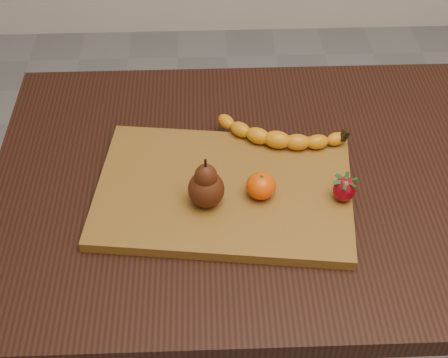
{
  "coord_description": "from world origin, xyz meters",
  "views": [
    {
      "loc": [
        -0.1,
        -0.81,
        1.57
      ],
      "look_at": [
        -0.07,
        -0.04,
        0.8
      ],
      "focal_mm": 50.0,
      "sensor_mm": 36.0,
      "label": 1
    }
  ],
  "objects_px": {
    "mandarin": "(261,186)",
    "pear": "(206,182)",
    "cutting_board": "(224,191)",
    "table": "(260,213)"
  },
  "relations": [
    {
      "from": "cutting_board",
      "to": "mandarin",
      "type": "relative_size",
      "value": 8.54
    },
    {
      "from": "mandarin",
      "to": "pear",
      "type": "bearing_deg",
      "value": -172.14
    },
    {
      "from": "cutting_board",
      "to": "pear",
      "type": "relative_size",
      "value": 4.59
    },
    {
      "from": "pear",
      "to": "mandarin",
      "type": "height_order",
      "value": "pear"
    },
    {
      "from": "table",
      "to": "mandarin",
      "type": "bearing_deg",
      "value": -97.84
    },
    {
      "from": "table",
      "to": "pear",
      "type": "xyz_separation_m",
      "value": [
        -0.1,
        -0.08,
        0.17
      ]
    },
    {
      "from": "cutting_board",
      "to": "pear",
      "type": "xyz_separation_m",
      "value": [
        -0.03,
        -0.03,
        0.06
      ]
    },
    {
      "from": "pear",
      "to": "mandarin",
      "type": "xyz_separation_m",
      "value": [
        0.09,
        0.01,
        -0.03
      ]
    },
    {
      "from": "cutting_board",
      "to": "pear",
      "type": "distance_m",
      "value": 0.08
    },
    {
      "from": "pear",
      "to": "mandarin",
      "type": "relative_size",
      "value": 1.86
    }
  ]
}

